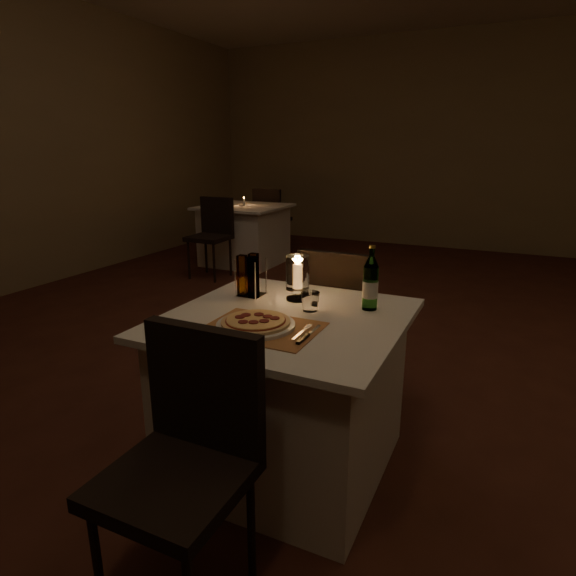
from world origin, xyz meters
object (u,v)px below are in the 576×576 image
at_px(chair_far, 340,309).
at_px(tumbler, 310,302).
at_px(neighbor_table_left, 245,234).
at_px(plate, 256,325).
at_px(main_table, 286,392).
at_px(chair_near, 189,442).
at_px(pizza, 256,321).
at_px(water_bottle, 370,284).
at_px(hurricane_candle, 298,274).

relative_size(chair_far, tumbler, 10.49).
xyz_separation_m(chair_far, neighbor_table_left, (-2.26, 2.80, -0.18)).
bearing_deg(plate, main_table, 74.48).
bearing_deg(chair_near, plate, 95.35).
bearing_deg(main_table, tumbler, 57.63).
relative_size(plate, neighbor_table_left, 0.32).
relative_size(pizza, neighbor_table_left, 0.28).
bearing_deg(water_bottle, chair_far, 122.48).
xyz_separation_m(pizza, neighbor_table_left, (-2.21, 3.69, -0.39)).
xyz_separation_m(chair_near, chair_far, (0.00, 1.43, 0.00)).
bearing_deg(chair_far, pizza, -93.20).
distance_m(chair_far, tumbler, 0.65).
relative_size(chair_far, plate, 2.81).
bearing_deg(pizza, plate, -79.28).
xyz_separation_m(main_table, neighbor_table_left, (-2.26, 3.51, 0.00)).
relative_size(plate, hurricane_candle, 1.49).
bearing_deg(water_bottle, main_table, -141.22).
bearing_deg(pizza, tumbler, 67.67).
distance_m(chair_far, water_bottle, 0.64).
distance_m(main_table, water_bottle, 0.62).
height_order(plate, tumbler, tumbler).
bearing_deg(hurricane_candle, chair_far, 84.17).
bearing_deg(chair_far, water_bottle, -57.52).
height_order(pizza, water_bottle, water_bottle).
bearing_deg(chair_near, pizza, 95.35).
xyz_separation_m(chair_far, hurricane_candle, (-0.05, -0.48, 0.32)).
relative_size(main_table, chair_far, 1.11).
bearing_deg(plate, chair_near, -84.65).
bearing_deg(pizza, hurricane_candle, 89.91).
height_order(pizza, neighbor_table_left, pizza).
distance_m(pizza, neighbor_table_left, 4.32).
bearing_deg(pizza, main_table, 74.46).
height_order(main_table, water_bottle, water_bottle).
xyz_separation_m(main_table, water_bottle, (0.30, 0.24, 0.48)).
height_order(main_table, pizza, pizza).
relative_size(pizza, tumbler, 3.26).
xyz_separation_m(main_table, hurricane_candle, (-0.05, 0.23, 0.49)).
height_order(chair_near, tumbler, chair_near).
bearing_deg(tumbler, hurricane_candle, 133.41).
bearing_deg(plate, chair_far, 86.80).
relative_size(pizza, hurricane_candle, 1.31).
bearing_deg(chair_near, tumbler, 85.28).
xyz_separation_m(plate, pizza, (-0.00, 0.00, 0.02)).
xyz_separation_m(chair_far, tumbler, (0.07, -0.61, 0.23)).
bearing_deg(chair_far, neighbor_table_left, 128.90).
relative_size(chair_near, chair_far, 1.00).
bearing_deg(plate, hurricane_candle, 89.91).
height_order(main_table, tumbler, tumbler).
relative_size(plate, pizza, 1.14).
distance_m(chair_near, water_bottle, 1.05).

